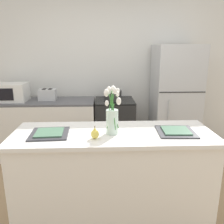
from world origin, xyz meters
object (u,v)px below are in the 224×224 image
at_px(toaster, 48,95).
at_px(flower_vase, 112,115).
at_px(microwave, 11,92).
at_px(stove_range, 114,127).
at_px(refrigerator, 175,102).
at_px(cooking_pot, 113,95).
at_px(pear_figurine, 95,134).
at_px(plate_setting_right, 176,131).
at_px(plate_setting_left, 49,133).

bearing_deg(toaster, flower_vase, -61.11).
xyz_separation_m(toaster, microwave, (-0.54, -0.05, 0.05)).
height_order(stove_range, refrigerator, refrigerator).
bearing_deg(cooking_pot, refrigerator, 1.00).
distance_m(pear_figurine, plate_setting_right, 0.73).
distance_m(stove_range, toaster, 1.17).
xyz_separation_m(plate_setting_right, cooking_pot, (-0.49, 1.61, 0.02)).
height_order(refrigerator, plate_setting_left, refrigerator).
height_order(plate_setting_left, toaster, toaster).
xyz_separation_m(stove_range, plate_setting_left, (-0.66, -1.63, 0.51)).
distance_m(cooking_pot, microwave, 1.55).
relative_size(cooking_pot, microwave, 0.57).
bearing_deg(pear_figurine, microwave, 127.01).
distance_m(toaster, microwave, 0.54).
relative_size(pear_figurine, plate_setting_left, 0.32).
relative_size(refrigerator, plate_setting_right, 5.08).
bearing_deg(plate_setting_right, flower_vase, -179.60).
relative_size(refrigerator, microwave, 3.61).
bearing_deg(flower_vase, plate_setting_left, 179.58).
bearing_deg(microwave, flower_vase, -48.08).
height_order(refrigerator, flower_vase, refrigerator).
bearing_deg(toaster, refrigerator, -1.29).
distance_m(flower_vase, toaster, 1.92).
bearing_deg(plate_setting_right, microwave, 141.36).
relative_size(flower_vase, microwave, 0.88).
xyz_separation_m(stove_range, refrigerator, (0.95, 0.00, 0.42)).
xyz_separation_m(refrigerator, microwave, (-2.53, -0.00, 0.17)).
bearing_deg(cooking_pot, flower_vase, -92.94).
bearing_deg(microwave, pear_figurine, -52.99).
xyz_separation_m(stove_range, microwave, (-1.58, -0.00, 0.59)).
bearing_deg(flower_vase, refrigerator, 56.99).
bearing_deg(microwave, plate_setting_left, -60.65).
relative_size(plate_setting_right, cooking_pot, 1.24).
height_order(plate_setting_right, microwave, microwave).
distance_m(toaster, cooking_pot, 1.01).
height_order(stove_range, toaster, toaster).
distance_m(flower_vase, plate_setting_right, 0.59).
bearing_deg(pear_figurine, plate_setting_left, 163.59).
bearing_deg(toaster, pear_figurine, -66.57).
height_order(stove_range, plate_setting_left, plate_setting_left).
height_order(stove_range, plate_setting_right, plate_setting_right).
bearing_deg(stove_range, plate_setting_right, -74.21).
bearing_deg(stove_range, refrigerator, 0.04).
distance_m(plate_setting_left, cooking_pot, 1.73).
bearing_deg(pear_figurine, flower_vase, 37.34).
bearing_deg(stove_range, toaster, 177.49).
relative_size(stove_range, microwave, 1.88).
height_order(stove_range, cooking_pot, cooking_pot).
bearing_deg(flower_vase, toaster, 118.89).
bearing_deg(toaster, plate_setting_right, -48.19).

